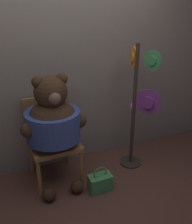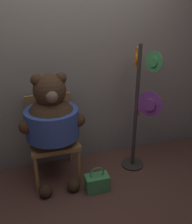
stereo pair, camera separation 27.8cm
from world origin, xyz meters
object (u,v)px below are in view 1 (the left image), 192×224
(hat_display_rack, at_px, (137,104))
(handbag_on_ground, at_px, (100,182))
(teddy_bear, at_px, (53,122))
(chair, at_px, (51,135))

(hat_display_rack, height_order, handbag_on_ground, hat_display_rack)
(teddy_bear, xyz_separation_m, hat_display_rack, (1.04, 0.01, 0.03))
(handbag_on_ground, bearing_deg, hat_display_rack, 26.93)
(teddy_bear, relative_size, handbag_on_ground, 4.31)
(chair, distance_m, hat_display_rack, 1.08)
(chair, distance_m, handbag_on_ground, 0.76)
(chair, height_order, handbag_on_ground, chair)
(hat_display_rack, bearing_deg, chair, 171.00)
(hat_display_rack, relative_size, handbag_on_ground, 5.11)
(chair, relative_size, hat_display_rack, 0.62)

